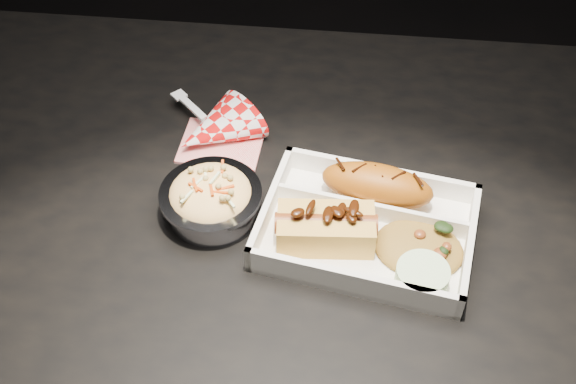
# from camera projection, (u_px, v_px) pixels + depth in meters

# --- Properties ---
(dining_table) EXTENTS (1.20, 0.80, 0.75)m
(dining_table) POSITION_uv_depth(u_px,v_px,m) (329.00, 261.00, 0.97)
(dining_table) COLOR black
(dining_table) RESTS_ON ground
(food_tray) EXTENTS (0.28, 0.22, 0.04)m
(food_tray) POSITION_uv_depth(u_px,v_px,m) (366.00, 230.00, 0.87)
(food_tray) COLOR white
(food_tray) RESTS_ON dining_table
(fried_pastry) EXTENTS (0.15, 0.08, 0.05)m
(fried_pastry) POSITION_uv_depth(u_px,v_px,m) (377.00, 185.00, 0.89)
(fried_pastry) COLOR #A15310
(fried_pastry) RESTS_ON food_tray
(hotdog) EXTENTS (0.12, 0.07, 0.06)m
(hotdog) POSITION_uv_depth(u_px,v_px,m) (326.00, 226.00, 0.85)
(hotdog) COLOR #E5B04E
(hotdog) RESTS_ON food_tray
(fried_rice_mound) EXTENTS (0.12, 0.10, 0.03)m
(fried_rice_mound) POSITION_uv_depth(u_px,v_px,m) (420.00, 242.00, 0.84)
(fried_rice_mound) COLOR olive
(fried_rice_mound) RESTS_ON food_tray
(cupcake_liner) EXTENTS (0.06, 0.06, 0.03)m
(cupcake_liner) POSITION_uv_depth(u_px,v_px,m) (422.00, 278.00, 0.81)
(cupcake_liner) COLOR beige
(cupcake_liner) RESTS_ON food_tray
(foil_coleslaw_cup) EXTENTS (0.13, 0.13, 0.06)m
(foil_coleslaw_cup) POSITION_uv_depth(u_px,v_px,m) (211.00, 198.00, 0.88)
(foil_coleslaw_cup) COLOR silver
(foil_coleslaw_cup) RESTS_ON dining_table
(napkin_fork) EXTENTS (0.15, 0.15, 0.10)m
(napkin_fork) POSITION_uv_depth(u_px,v_px,m) (215.00, 130.00, 0.98)
(napkin_fork) COLOR red
(napkin_fork) RESTS_ON dining_table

